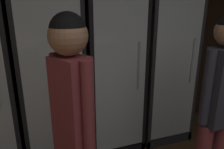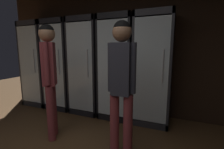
% 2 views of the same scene
% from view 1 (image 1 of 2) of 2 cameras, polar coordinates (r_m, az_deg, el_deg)
% --- Properties ---
extents(wall_back, '(6.00, 0.06, 2.80)m').
position_cam_1_polar(wall_back, '(2.78, -0.56, 12.24)').
color(wall_back, black).
rests_on(wall_back, ground).
extents(cooler_center, '(0.62, 0.58, 1.91)m').
position_cam_1_polar(cooler_center, '(2.45, -15.03, -0.32)').
color(cooler_center, black).
rests_on(cooler_center, ground).
extents(cooler_right, '(0.62, 0.58, 1.91)m').
position_cam_1_polar(cooler_right, '(2.58, -0.35, 1.27)').
color(cooler_right, black).
rests_on(cooler_right, ground).
extents(cooler_far_right, '(0.62, 0.58, 1.91)m').
position_cam_1_polar(cooler_far_right, '(2.85, 12.24, 2.73)').
color(cooler_far_right, '#2B2B30').
rests_on(cooler_far_right, ground).
extents(shopper_near, '(0.33, 0.21, 1.61)m').
position_cam_1_polar(shopper_near, '(1.88, 25.34, -5.77)').
color(shopper_near, brown).
rests_on(shopper_near, ground).
extents(shopper_far, '(0.25, 0.28, 1.64)m').
position_cam_1_polar(shopper_far, '(1.41, -9.72, -11.07)').
color(shopper_far, brown).
rests_on(shopper_far, ground).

